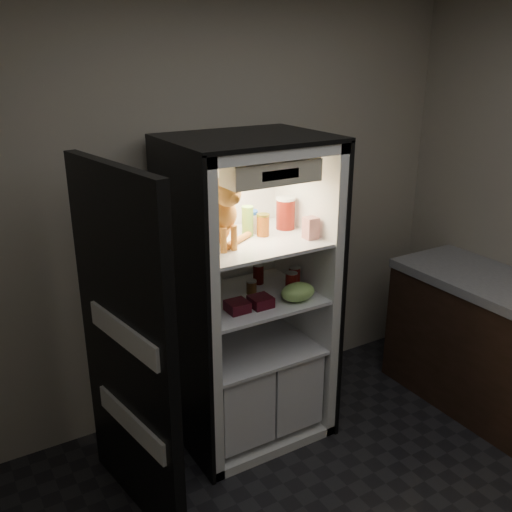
{
  "coord_description": "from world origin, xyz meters",
  "views": [
    {
      "loc": [
        -1.56,
        -1.34,
        2.32
      ],
      "look_at": [
        0.03,
        1.32,
        1.18
      ],
      "focal_mm": 40.0,
      "sensor_mm": 36.0,
      "label": 1
    }
  ],
  "objects": [
    {
      "name": "berry_box_left",
      "position": [
        -0.17,
        1.18,
        0.97
      ],
      "size": [
        0.12,
        0.12,
        0.06
      ],
      "primitive_type": "cube",
      "color": "#4F0D14",
      "rests_on": "refrigerator"
    },
    {
      "name": "condiment_jar",
      "position": [
        0.02,
        1.35,
        0.98
      ],
      "size": [
        0.06,
        0.06,
        0.09
      ],
      "color": "brown",
      "rests_on": "refrigerator"
    },
    {
      "name": "berry_box_right",
      "position": [
        -0.03,
        1.17,
        0.97
      ],
      "size": [
        0.12,
        0.12,
        0.06
      ],
      "primitive_type": "cube",
      "color": "#4F0D14",
      "rests_on": "refrigerator"
    },
    {
      "name": "room_shell",
      "position": [
        0.0,
        0.0,
        1.62
      ],
      "size": [
        3.6,
        3.6,
        3.6
      ],
      "color": "white",
      "rests_on": "floor"
    },
    {
      "name": "soda_can_b",
      "position": [
        0.29,
        1.3,
        1.01
      ],
      "size": [
        0.07,
        0.07,
        0.13
      ],
      "color": "black",
      "rests_on": "refrigerator"
    },
    {
      "name": "soda_can_c",
      "position": [
        0.23,
        1.23,
        1.01
      ],
      "size": [
        0.07,
        0.07,
        0.13
      ],
      "color": "black",
      "rests_on": "refrigerator"
    },
    {
      "name": "grape_bag",
      "position": [
        0.2,
        1.13,
        0.99
      ],
      "size": [
        0.21,
        0.15,
        0.11
      ],
      "primitive_type": "ellipsoid",
      "color": "#81AE51",
      "rests_on": "refrigerator"
    },
    {
      "name": "refrigerator",
      "position": [
        0.0,
        1.38,
        0.79
      ],
      "size": [
        0.9,
        0.72,
        1.88
      ],
      "color": "white",
      "rests_on": "floor"
    },
    {
      "name": "soda_can_a",
      "position": [
        0.14,
        1.46,
        1.0
      ],
      "size": [
        0.07,
        0.07,
        0.12
      ],
      "color": "black",
      "rests_on": "refrigerator"
    },
    {
      "name": "pepper_jar",
      "position": [
        0.29,
        1.4,
        1.39
      ],
      "size": [
        0.12,
        0.12,
        0.19
      ],
      "color": "maroon",
      "rests_on": "refrigerator"
    },
    {
      "name": "parmesan_shaker",
      "position": [
        0.02,
        1.39,
        1.38
      ],
      "size": [
        0.07,
        0.07,
        0.18
      ],
      "color": "green",
      "rests_on": "refrigerator"
    },
    {
      "name": "tabby_cat",
      "position": [
        -0.21,
        1.33,
        1.45
      ],
      "size": [
        0.37,
        0.41,
        0.43
      ],
      "rotation": [
        0.0,
        0.0,
        0.11
      ],
      "color": "#B05C16",
      "rests_on": "refrigerator"
    },
    {
      "name": "salsa_jar",
      "position": [
        0.1,
        1.35,
        1.36
      ],
      "size": [
        0.07,
        0.07,
        0.13
      ],
      "color": "maroon",
      "rests_on": "refrigerator"
    },
    {
      "name": "mayo_tub",
      "position": [
        0.07,
        1.45,
        1.36
      ],
      "size": [
        0.09,
        0.09,
        0.13
      ],
      "color": "white",
      "rests_on": "refrigerator"
    },
    {
      "name": "fridge_door",
      "position": [
        -0.84,
        1.09,
        0.91
      ],
      "size": [
        0.2,
        0.87,
        1.85
      ],
      "rotation": [
        0.0,
        0.0,
        0.16
      ],
      "color": "black",
      "rests_on": "floor"
    },
    {
      "name": "cream_carton",
      "position": [
        0.3,
        1.16,
        1.35
      ],
      "size": [
        0.07,
        0.07,
        0.13
      ],
      "primitive_type": "cube",
      "color": "beige",
      "rests_on": "refrigerator"
    }
  ]
}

